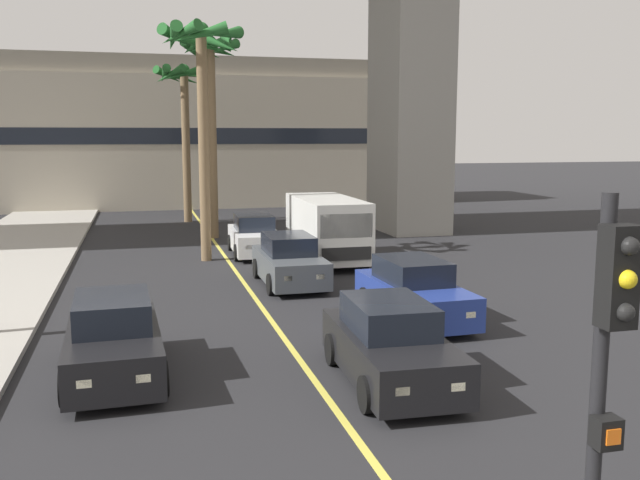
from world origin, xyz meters
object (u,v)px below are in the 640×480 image
at_px(car_queue_second, 254,236).
at_px(delivery_van, 327,227).
at_px(car_queue_front, 113,340).
at_px(car_queue_fifth, 289,262).
at_px(car_queue_fourth, 390,346).
at_px(car_queue_third, 414,292).
at_px(palm_tree_mid_median, 184,97).
at_px(traffic_light_median_near, 604,390).
at_px(palm_tree_near_median, 211,83).
at_px(palm_tree_far_median, 201,69).

xyz_separation_m(car_queue_second, delivery_van, (2.32, -2.24, 0.57)).
distance_m(car_queue_front, car_queue_fifth, 8.93).
relative_size(car_queue_front, car_queue_fourth, 1.00).
bearing_deg(car_queue_third, car_queue_second, 102.07).
bearing_deg(car_queue_front, palm_tree_mid_median, 82.88).
distance_m(traffic_light_median_near, palm_tree_mid_median, 33.84).
height_order(palm_tree_near_median, palm_tree_mid_median, palm_tree_near_median).
bearing_deg(car_queue_fifth, palm_tree_mid_median, 96.59).
distance_m(delivery_van, palm_tree_near_median, 9.75).
xyz_separation_m(car_queue_front, car_queue_fourth, (5.03, -1.64, 0.00)).
distance_m(car_queue_second, traffic_light_median_near, 22.41).
distance_m(car_queue_fifth, palm_tree_near_median, 12.43).
xyz_separation_m(car_queue_fourth, palm_tree_mid_median, (-1.98, 26.07, 5.91)).
relative_size(car_queue_second, car_queue_third, 1.00).
bearing_deg(car_queue_fourth, palm_tree_mid_median, 94.34).
xyz_separation_m(car_queue_second, car_queue_fourth, (0.17, -14.77, 0.00)).
xyz_separation_m(car_queue_fourth, traffic_light_median_near, (-1.10, -7.53, 1.99)).
distance_m(car_queue_third, palm_tree_near_median, 17.19).
distance_m(car_queue_fourth, car_queue_fifth, 9.02).
bearing_deg(car_queue_fourth, car_queue_fifth, 90.05).
xyz_separation_m(palm_tree_mid_median, palm_tree_far_median, (-0.17, -12.11, 0.34)).
height_order(car_queue_front, car_queue_fourth, same).
relative_size(car_queue_fifth, traffic_light_median_near, 0.98).
xyz_separation_m(car_queue_third, delivery_van, (0.03, 8.47, 0.57)).
xyz_separation_m(delivery_van, palm_tree_mid_median, (-4.13, 13.55, 5.34)).
xyz_separation_m(car_queue_third, car_queue_fifth, (-2.13, 4.98, 0.00)).
height_order(car_queue_second, car_queue_third, same).
bearing_deg(palm_tree_far_median, car_queue_fifth, -66.61).
bearing_deg(car_queue_third, palm_tree_far_median, 113.26).
relative_size(car_queue_third, palm_tree_far_median, 0.48).
relative_size(delivery_van, palm_tree_near_median, 0.59).
bearing_deg(car_queue_second, car_queue_fourth, -89.33).
relative_size(car_queue_fifth, palm_tree_mid_median, 0.49).
distance_m(car_queue_second, delivery_van, 3.28).
bearing_deg(car_queue_third, car_queue_fifth, 113.14).
distance_m(car_queue_fifth, palm_tree_mid_median, 18.15).
relative_size(car_queue_second, palm_tree_far_median, 0.48).
xyz_separation_m(car_queue_front, palm_tree_far_median, (2.89, 12.32, 6.25)).
height_order(car_queue_fourth, palm_tree_mid_median, palm_tree_mid_median).
bearing_deg(traffic_light_median_near, car_queue_fourth, 81.68).
bearing_deg(car_queue_fourth, car_queue_third, 62.36).
height_order(car_queue_fifth, palm_tree_mid_median, palm_tree_mid_median).
height_order(traffic_light_median_near, palm_tree_near_median, palm_tree_near_median).
bearing_deg(car_queue_fifth, traffic_light_median_near, -93.78).
bearing_deg(car_queue_front, delivery_van, 56.58).
xyz_separation_m(car_queue_fourth, palm_tree_far_median, (-2.14, 13.96, 6.25)).
height_order(delivery_van, traffic_light_median_near, traffic_light_median_near).
xyz_separation_m(car_queue_third, car_queue_fourth, (-2.12, -4.05, 0.00)).
bearing_deg(car_queue_third, car_queue_front, -161.40).
xyz_separation_m(car_queue_second, car_queue_fifth, (0.16, -5.74, 0.00)).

